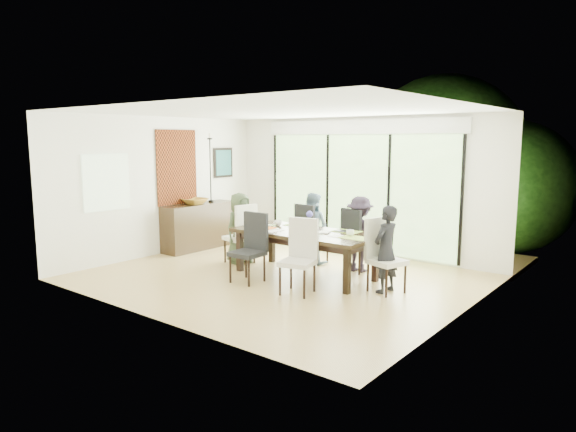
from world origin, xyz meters
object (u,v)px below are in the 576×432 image
Objects in this scene: person_right_end at (386,249)px; laptop at (262,226)px; chair_left_end at (239,233)px; person_left_end at (240,228)px; person_far_right at (360,234)px; chair_near_left at (247,248)px; cup_a at (278,223)px; chair_far_right at (360,239)px; cup_c at (350,233)px; table_top at (305,233)px; cup_b at (309,230)px; chair_far_left at (313,233)px; chair_right_end at (387,256)px; vase at (309,228)px; chair_near_right at (297,257)px; bowl at (195,201)px; person_far_left at (312,228)px; sideboard at (199,226)px.

laptop is (-2.33, -0.10, 0.12)m from person_right_end.
person_left_end is at bearing 100.84° from chair_left_end.
laptop is (-1.40, -0.93, 0.12)m from person_far_right.
person_left_end is (-0.98, 0.87, 0.10)m from chair_near_left.
chair_far_right is at bearing 29.25° from cup_a.
chair_left_end is 8.87× the size of cup_c.
table_top is at bearing -86.38° from person_left_end.
cup_b is (-0.40, -0.93, 0.15)m from person_far_right.
chair_far_left is 1.00× the size of chair_far_right.
chair_right_end is 1.00× the size of chair_near_left.
chair_left_end is 1.67m from cup_b.
cup_c is at bearing -1.91° from cup_a.
vase is (0.50, -0.80, 0.26)m from chair_far_left.
chair_near_right is at bearing -2.25° from chair_near_left.
chair_far_left is 1.05m from laptop.
person_right_end reaches higher than cup_a.
bowl reaches higher than table_top.
person_far_right is at bearing 66.73° from cup_b.
person_far_right is at bearing 108.90° from cup_c.
chair_far_left is at bearing -93.17° from person_far_left.
chair_right_end is at bearing 164.49° from chair_far_left.
cup_c is (0.75, 0.05, -0.01)m from vase.
cup_b is 3.24m from sideboard.
chair_near_left reaches higher than table_top.
chair_right_end is 2.98m from person_left_end.
vase is (0.50, -0.78, 0.17)m from person_far_left.
laptop is at bearing 137.00° from chair_near_right.
chair_left_end is 2.23× the size of bowl.
chair_far_right is (1.00, 0.00, 0.00)m from chair_far_left.
person_right_end reaches higher than bowl.
vase is (-0.50, -0.80, 0.26)m from chair_far_right.
sideboard is at bearing 102.20° from chair_right_end.
vase is 0.76m from cup_a.
chair_left_end is 0.85× the size of person_far_right.
person_far_left is 0.78× the size of sideboard.
person_left_end reaches higher than cup_c.
cup_a is 1.50m from cup_c.
chair_far_right reaches higher than sideboard.
person_far_left is at bearing 17.66° from chair_far_right.
person_left_end reaches higher than cup_b.
person_left_end is at bearing 35.69° from person_far_left.
laptop is at bearing -173.09° from cup_c.
laptop is (-0.85, -0.10, 0.04)m from table_top.
cup_b is 0.06× the size of sideboard.
cup_b is at bearing 97.38° from chair_left_end.
chair_near_right reaches higher than cup_b.
chair_far_left is 1.48m from cup_c.
bowl is at bearing 175.37° from vase.
chair_near_left is (-0.50, -0.87, -0.17)m from table_top.
chair_far_right is 1.26m from person_right_end.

